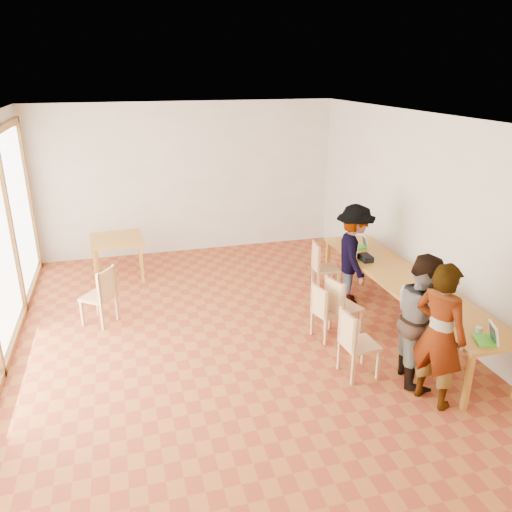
% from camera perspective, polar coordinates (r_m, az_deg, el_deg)
% --- Properties ---
extents(ground, '(8.00, 8.00, 0.00)m').
position_cam_1_polar(ground, '(7.02, -2.51, -10.03)').
color(ground, '#A25527').
rests_on(ground, ground).
extents(wall_back, '(6.00, 0.10, 3.00)m').
position_cam_1_polar(wall_back, '(10.20, -7.80, 8.70)').
color(wall_back, beige).
rests_on(wall_back, ground).
extents(wall_front, '(6.00, 0.10, 3.00)m').
position_cam_1_polar(wall_front, '(3.11, 15.39, -22.33)').
color(wall_front, beige).
rests_on(wall_front, ground).
extents(wall_right, '(0.10, 8.00, 3.00)m').
position_cam_1_polar(wall_right, '(7.59, 19.97, 3.50)').
color(wall_right, beige).
rests_on(wall_right, ground).
extents(ceiling, '(6.00, 8.00, 0.04)m').
position_cam_1_polar(ceiling, '(6.06, -2.97, 15.33)').
color(ceiling, white).
rests_on(ceiling, wall_back).
extents(communal_table, '(0.80, 4.00, 0.75)m').
position_cam_1_polar(communal_table, '(7.50, 16.57, -2.81)').
color(communal_table, '#B77B28').
rests_on(communal_table, ground).
extents(side_table, '(0.90, 0.90, 0.75)m').
position_cam_1_polar(side_table, '(9.26, -15.62, 1.55)').
color(side_table, '#B77B28').
rests_on(side_table, ground).
extents(chair_near, '(0.43, 0.43, 0.46)m').
position_cam_1_polar(chair_near, '(6.22, 11.10, -9.11)').
color(chair_near, '#DDAF6E').
rests_on(chair_near, ground).
extents(chair_mid, '(0.51, 0.51, 0.47)m').
position_cam_1_polar(chair_mid, '(7.05, 9.51, -5.16)').
color(chair_mid, '#DDAF6E').
rests_on(chair_mid, ground).
extents(chair_far, '(0.45, 0.45, 0.43)m').
position_cam_1_polar(chair_far, '(6.99, 7.79, -5.76)').
color(chair_far, '#DDAF6E').
rests_on(chair_far, ground).
extents(chair_empty, '(0.45, 0.45, 0.46)m').
position_cam_1_polar(chair_empty, '(8.43, 7.42, -0.72)').
color(chair_empty, '#DDAF6E').
rests_on(chair_empty, ground).
extents(chair_spare, '(0.58, 0.58, 0.47)m').
position_cam_1_polar(chair_spare, '(7.63, -17.13, -3.78)').
color(chair_spare, '#DDAF6E').
rests_on(chair_spare, ground).
extents(person_near, '(0.62, 0.73, 1.70)m').
position_cam_1_polar(person_near, '(5.86, 20.20, -8.49)').
color(person_near, gray).
rests_on(person_near, ground).
extents(person_mid, '(0.80, 0.92, 1.61)m').
position_cam_1_polar(person_mid, '(6.26, 18.41, -6.79)').
color(person_mid, gray).
rests_on(person_mid, ground).
extents(person_far, '(0.84, 1.17, 1.63)m').
position_cam_1_polar(person_far, '(8.04, 11.08, 0.13)').
color(person_far, gray).
rests_on(person_far, ground).
extents(laptop_near, '(0.30, 0.31, 0.22)m').
position_cam_1_polar(laptop_near, '(6.13, 25.04, -8.36)').
color(laptop_near, '#48CA26').
rests_on(laptop_near, communal_table).
extents(laptop_mid, '(0.30, 0.32, 0.23)m').
position_cam_1_polar(laptop_mid, '(6.98, 19.00, -3.89)').
color(laptop_mid, '#48CA26').
rests_on(laptop_mid, communal_table).
extents(laptop_far, '(0.25, 0.28, 0.21)m').
position_cam_1_polar(laptop_far, '(8.59, 12.03, 1.36)').
color(laptop_far, '#48CA26').
rests_on(laptop_far, communal_table).
extents(yellow_mug, '(0.16, 0.16, 0.09)m').
position_cam_1_polar(yellow_mug, '(6.82, 20.60, -4.86)').
color(yellow_mug, gold).
rests_on(yellow_mug, communal_table).
extents(green_bottle, '(0.07, 0.07, 0.28)m').
position_cam_1_polar(green_bottle, '(8.64, 10.60, 2.16)').
color(green_bottle, '#1A7330').
rests_on(green_bottle, communal_table).
extents(clear_glass, '(0.07, 0.07, 0.09)m').
position_cam_1_polar(clear_glass, '(6.24, 24.07, -7.81)').
color(clear_glass, silver).
rests_on(clear_glass, communal_table).
extents(condiment_cup, '(0.08, 0.08, 0.06)m').
position_cam_1_polar(condiment_cup, '(6.38, 21.66, -6.97)').
color(condiment_cup, white).
rests_on(condiment_cup, communal_table).
extents(pink_phone, '(0.05, 0.10, 0.01)m').
position_cam_1_polar(pink_phone, '(8.41, 10.73, 0.68)').
color(pink_phone, '#C5387E').
rests_on(pink_phone, communal_table).
extents(black_pouch, '(0.16, 0.26, 0.09)m').
position_cam_1_polar(black_pouch, '(8.00, 12.42, -0.21)').
color(black_pouch, black).
rests_on(black_pouch, communal_table).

